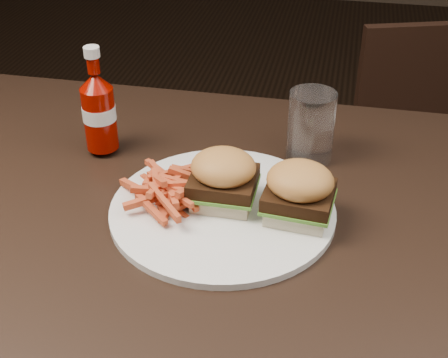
% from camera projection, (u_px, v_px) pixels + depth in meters
% --- Properties ---
extents(dining_table, '(1.20, 0.80, 0.04)m').
position_uv_depth(dining_table, '(174.00, 230.00, 0.87)').
color(dining_table, black).
rests_on(dining_table, ground).
extents(chair_far, '(0.46, 0.46, 0.03)m').
position_uv_depth(chair_far, '(392.00, 144.00, 1.66)').
color(chair_far, black).
rests_on(chair_far, ground).
extents(plate, '(0.31, 0.31, 0.01)m').
position_uv_depth(plate, '(223.00, 210.00, 0.87)').
color(plate, white).
rests_on(plate, dining_table).
extents(sandwich_half_a, '(0.08, 0.08, 0.02)m').
position_uv_depth(sandwich_half_a, '(223.00, 195.00, 0.87)').
color(sandwich_half_a, beige).
rests_on(sandwich_half_a, plate).
extents(sandwich_half_b, '(0.09, 0.08, 0.02)m').
position_uv_depth(sandwich_half_b, '(298.00, 210.00, 0.84)').
color(sandwich_half_b, '#F5E8C2').
rests_on(sandwich_half_b, plate).
extents(fries_pile, '(0.12, 0.12, 0.04)m').
position_uv_depth(fries_pile, '(167.00, 187.00, 0.86)').
color(fries_pile, '#B94120').
rests_on(fries_pile, plate).
extents(ketchup_bottle, '(0.06, 0.06, 0.10)m').
position_uv_depth(ketchup_bottle, '(100.00, 118.00, 0.98)').
color(ketchup_bottle, '#7C0800').
rests_on(ketchup_bottle, dining_table).
extents(tumbler, '(0.09, 0.09, 0.11)m').
position_uv_depth(tumbler, '(311.00, 127.00, 0.96)').
color(tumbler, white).
rests_on(tumbler, dining_table).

